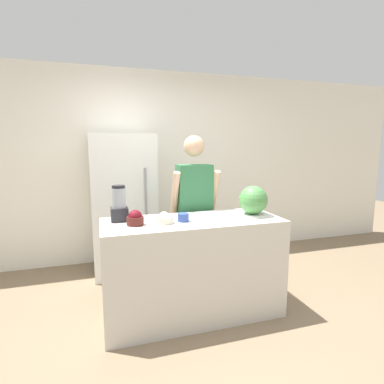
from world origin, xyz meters
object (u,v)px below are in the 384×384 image
person (194,211)px  bowl_small_blue (183,217)px  watermelon (253,200)px  blender (119,205)px  refrigerator (124,204)px  bowl_cherries (135,219)px  bowl_cream (164,219)px

person → bowl_small_blue: person is taller
bowl_small_blue → watermelon: bearing=2.4°
bowl_small_blue → blender: blender is taller
refrigerator → bowl_cherries: 1.29m
refrigerator → bowl_cream: 1.32m
person → bowl_small_blue: size_ratio=16.85×
bowl_cherries → person: bearing=37.8°
person → bowl_cream: size_ratio=10.52×
bowl_cherries → bowl_small_blue: bowl_cherries is taller
bowl_cream → bowl_small_blue: 0.18m
bowl_cream → bowl_small_blue: bearing=4.1°
refrigerator → person: 1.02m
person → watermelon: bearing=-49.4°
refrigerator → bowl_small_blue: 1.36m
blender → bowl_small_blue: bearing=-19.6°
bowl_cream → person: bearing=51.0°
refrigerator → blender: (-0.12, -1.09, 0.20)m
watermelon → blender: blender is taller
bowl_cherries → blender: bearing=121.7°
person → watermelon: (0.44, -0.51, 0.19)m
bowl_small_blue → refrigerator: bearing=108.2°
bowl_cherries → bowl_cream: 0.25m
bowl_cherries → bowl_cream: (0.25, -0.01, -0.02)m
bowl_small_blue → blender: 0.58m
watermelon → blender: (-1.25, 0.16, -0.01)m
watermelon → bowl_small_blue: bearing=-177.6°
person → blender: size_ratio=5.29×
refrigerator → watermelon: (1.13, -1.25, 0.21)m
watermelon → bowl_cream: bearing=-177.2°
bowl_cream → blender: size_ratio=0.50×
person → bowl_cherries: person is taller
watermelon → bowl_small_blue: (-0.71, -0.03, -0.12)m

